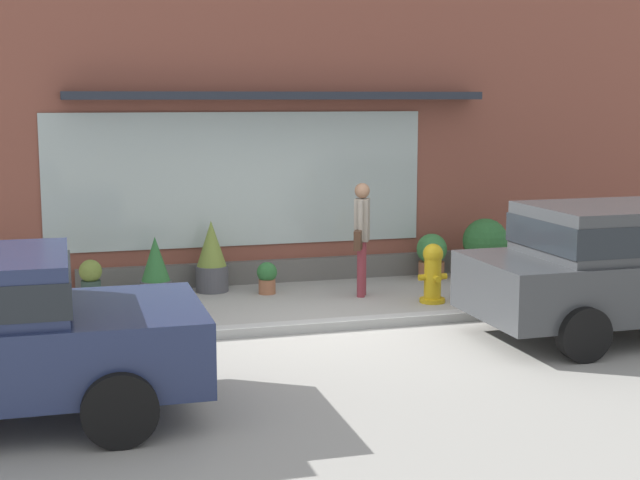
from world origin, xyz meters
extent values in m
plane|color=#9E9B93|center=(0.00, 0.00, 0.00)|extent=(60.00, 60.00, 0.00)
cube|color=#B2B2AD|center=(0.00, -0.20, 0.06)|extent=(14.00, 0.24, 0.12)
cube|color=brown|center=(0.00, 3.20, 2.31)|extent=(14.00, 0.36, 4.63)
cube|color=#ADBCB7|center=(-0.64, 3.00, 1.65)|extent=(5.94, 0.03, 2.08)
cube|color=#232833|center=(0.00, 2.85, 2.94)|extent=(6.54, 0.56, 0.12)
cube|color=#605E59|center=(0.00, 2.98, 0.18)|extent=(6.34, 0.20, 0.36)
cylinder|color=gold|center=(1.75, 0.90, 0.03)|extent=(0.37, 0.37, 0.06)
cylinder|color=gold|center=(1.75, 0.90, 0.34)|extent=(0.25, 0.25, 0.57)
sphere|color=gold|center=(1.75, 0.90, 0.71)|extent=(0.29, 0.29, 0.29)
cylinder|color=gold|center=(1.59, 0.90, 0.37)|extent=(0.10, 0.09, 0.09)
cylinder|color=gold|center=(1.91, 0.90, 0.37)|extent=(0.10, 0.09, 0.09)
cylinder|color=gold|center=(1.75, 0.73, 0.37)|extent=(0.09, 0.10, 0.09)
cylinder|color=#8E333D|center=(0.88, 1.52, 0.41)|extent=(0.12, 0.12, 0.83)
cylinder|color=#8E333D|center=(0.94, 1.65, 0.41)|extent=(0.12, 0.12, 0.83)
cube|color=#9E9384|center=(0.91, 1.59, 1.14)|extent=(0.30, 0.34, 0.62)
sphere|color=#A37556|center=(0.91, 1.59, 1.57)|extent=(0.22, 0.22, 0.22)
cylinder|color=#9E9384|center=(0.83, 1.42, 1.16)|extent=(0.08, 0.08, 0.59)
cylinder|color=#9E9384|center=(0.99, 1.76, 1.16)|extent=(0.08, 0.08, 0.59)
cube|color=#472D1E|center=(0.77, 1.34, 0.88)|extent=(0.19, 0.26, 0.28)
cube|color=#383A3D|center=(3.49, -1.47, 0.67)|extent=(4.27, 1.80, 0.71)
cube|color=#383A3D|center=(3.28, -1.47, 1.30)|extent=(2.35, 1.64, 0.65)
cube|color=#1E2328|center=(3.28, -1.47, 1.30)|extent=(2.39, 1.66, 0.36)
cylinder|color=black|center=(2.16, -0.57, 0.31)|extent=(0.63, 0.18, 0.63)
cylinder|color=black|center=(2.18, -2.38, 0.31)|extent=(0.63, 0.18, 0.63)
cylinder|color=black|center=(-2.94, -1.63, 0.33)|extent=(0.65, 0.19, 0.65)
cylinder|color=black|center=(-2.97, -3.54, 0.33)|extent=(0.65, 0.19, 0.65)
cylinder|color=#9E6042|center=(2.44, 2.56, 0.14)|extent=(0.42, 0.42, 0.27)
sphere|color=#3D8442|center=(2.44, 2.56, 0.48)|extent=(0.50, 0.50, 0.50)
cylinder|color=#4C4C51|center=(-1.17, 2.54, 0.20)|extent=(0.50, 0.50, 0.39)
cone|color=olive|center=(-1.17, 2.54, 0.74)|extent=(0.45, 0.45, 0.69)
cylinder|color=#4C4C51|center=(-2.05, 2.18, 0.14)|extent=(0.46, 0.46, 0.28)
cone|color=#2D6B33|center=(-2.05, 2.18, 0.61)|extent=(0.42, 0.42, 0.65)
cylinder|color=#9E6042|center=(-0.40, 2.13, 0.11)|extent=(0.25, 0.25, 0.22)
sphere|color=#2D6B33|center=(-0.40, 2.13, 0.33)|extent=(0.31, 0.31, 0.31)
sphere|color=#DB4C7A|center=(-0.33, 2.07, 0.40)|extent=(0.06, 0.06, 0.06)
cylinder|color=#33473D|center=(-2.96, 2.32, 0.15)|extent=(0.28, 0.28, 0.31)
sphere|color=olive|center=(-2.96, 2.32, 0.45)|extent=(0.33, 0.33, 0.33)
cylinder|color=#9E6042|center=(3.29, 2.36, 0.15)|extent=(0.50, 0.50, 0.29)
sphere|color=#2D6B33|center=(3.29, 2.36, 0.61)|extent=(0.74, 0.74, 0.74)
camera|label=1|loc=(-3.43, -11.17, 2.93)|focal=52.03mm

